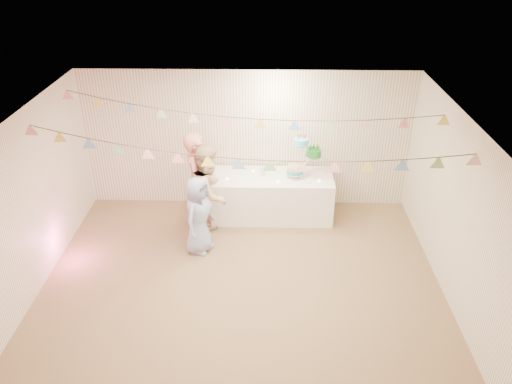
{
  "coord_description": "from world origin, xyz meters",
  "views": [
    {
      "loc": [
        0.36,
        -5.96,
        4.87
      ],
      "look_at": [
        0.2,
        0.8,
        1.15
      ],
      "focal_mm": 35.0,
      "sensor_mm": 36.0,
      "label": 1
    }
  ],
  "objects_px": {
    "table": "(272,196)",
    "cake_stand": "(304,160)",
    "person_adult_a": "(199,184)",
    "person_adult_b": "(209,193)",
    "person_child": "(198,215)"
  },
  "relations": [
    {
      "from": "table",
      "to": "person_adult_a",
      "type": "distance_m",
      "value": 1.45
    },
    {
      "from": "cake_stand",
      "to": "person_adult_a",
      "type": "bearing_deg",
      "value": -161.81
    },
    {
      "from": "table",
      "to": "person_child",
      "type": "height_order",
      "value": "person_child"
    },
    {
      "from": "table",
      "to": "cake_stand",
      "type": "bearing_deg",
      "value": 5.19
    },
    {
      "from": "person_adult_b",
      "to": "person_adult_a",
      "type": "bearing_deg",
      "value": 59.26
    },
    {
      "from": "table",
      "to": "person_adult_a",
      "type": "bearing_deg",
      "value": -156.56
    },
    {
      "from": "cake_stand",
      "to": "person_adult_b",
      "type": "height_order",
      "value": "person_adult_b"
    },
    {
      "from": "person_adult_a",
      "to": "person_adult_b",
      "type": "height_order",
      "value": "person_adult_a"
    },
    {
      "from": "cake_stand",
      "to": "person_child",
      "type": "bearing_deg",
      "value": -145.99
    },
    {
      "from": "person_adult_a",
      "to": "person_adult_b",
      "type": "xyz_separation_m",
      "value": [
        0.19,
        -0.16,
        -0.07
      ]
    },
    {
      "from": "person_adult_b",
      "to": "table",
      "type": "bearing_deg",
      "value": -46.08
    },
    {
      "from": "table",
      "to": "cake_stand",
      "type": "relative_size",
      "value": 2.9
    },
    {
      "from": "person_adult_a",
      "to": "table",
      "type": "bearing_deg",
      "value": -60.77
    },
    {
      "from": "person_adult_a",
      "to": "person_adult_b",
      "type": "relative_size",
      "value": 1.08
    },
    {
      "from": "table",
      "to": "person_adult_b",
      "type": "relative_size",
      "value": 1.27
    }
  ]
}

